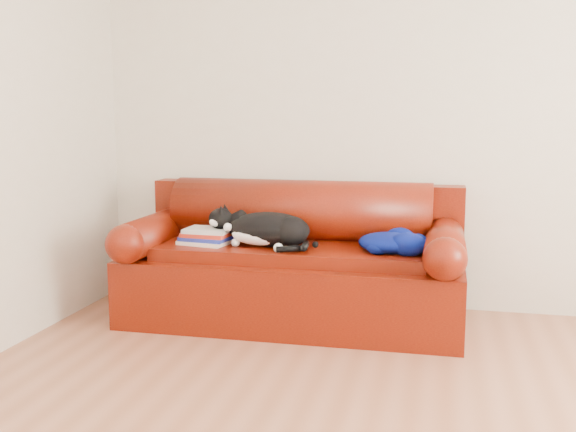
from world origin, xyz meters
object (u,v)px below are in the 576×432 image
at_px(cat, 267,230).
at_px(sofa_base, 293,285).
at_px(blanket, 391,242).
at_px(book_stack, 207,236).

bearing_deg(cat, sofa_base, 56.49).
relative_size(cat, blanket, 1.55).
height_order(cat, blanket, cat).
bearing_deg(sofa_base, blanket, -9.07).
relative_size(book_stack, blanket, 0.74).
height_order(book_stack, blanket, blanket).
relative_size(sofa_base, cat, 2.99).
distance_m(sofa_base, cat, 0.41).
bearing_deg(blanket, cat, -179.11).
height_order(sofa_base, blanket, blanket).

